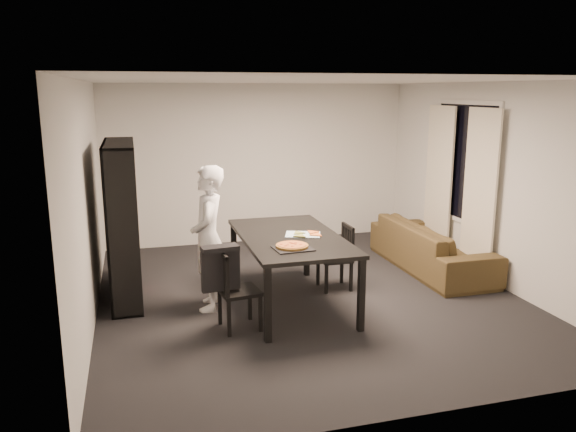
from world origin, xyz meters
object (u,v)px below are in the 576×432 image
object	(u,v)px
dining_table	(290,242)
chair_right	(341,252)
sofa	(431,246)
person	(208,238)
bookshelf	(123,221)
chair_left	(232,285)
pepperoni_pizza	(292,246)
baking_tray	(293,248)

from	to	relation	value
dining_table	chair_right	bearing A→B (deg)	24.88
chair_right	sofa	xyz separation A→B (m)	(1.53, 0.40, -0.14)
person	dining_table	bearing A→B (deg)	92.97
bookshelf	person	distance (m)	1.15
person	chair_left	bearing A→B (deg)	23.03
pepperoni_pizza	sofa	size ratio (longest dim) A/B	0.16
chair_left	chair_right	xyz separation A→B (m)	(1.56, 0.90, -0.02)
person	pepperoni_pizza	distance (m)	1.04
bookshelf	dining_table	size ratio (longest dim) A/B	0.94
chair_right	person	bearing A→B (deg)	-82.67
person	chair_right	bearing A→B (deg)	108.56
bookshelf	dining_table	bearing A→B (deg)	-22.91
person	baking_tray	world-z (taller)	person
baking_tray	dining_table	bearing A→B (deg)	77.11
pepperoni_pizza	bookshelf	bearing A→B (deg)	143.17
chair_right	sofa	world-z (taller)	chair_right
chair_right	pepperoni_pizza	world-z (taller)	pepperoni_pizza
dining_table	baking_tray	distance (m)	0.58
pepperoni_pizza	sofa	bearing A→B (deg)	27.68
baking_tray	sofa	xyz separation A→B (m)	(2.42, 1.31, -0.52)
dining_table	pepperoni_pizza	bearing A→B (deg)	-103.76
chair_left	chair_right	size ratio (longest dim) A/B	1.04
bookshelf	chair_left	xyz separation A→B (m)	(1.08, -1.33, -0.46)
dining_table	sofa	xyz separation A→B (m)	(2.29, 0.75, -0.44)
chair_right	chair_left	bearing A→B (deg)	-60.11
chair_left	pepperoni_pizza	xyz separation A→B (m)	(0.67, 0.03, 0.37)
bookshelf	baking_tray	bearing A→B (deg)	-37.68
dining_table	sofa	distance (m)	2.45
pepperoni_pizza	sofa	world-z (taller)	pepperoni_pizza
pepperoni_pizza	chair_right	bearing A→B (deg)	44.31
dining_table	person	size ratio (longest dim) A/B	1.20
bookshelf	sofa	xyz separation A→B (m)	(4.17, -0.04, -0.62)
person	sofa	distance (m)	3.33
chair_left	sofa	bearing A→B (deg)	-74.41
dining_table	person	bearing A→B (deg)	171.80
bookshelf	person	bearing A→B (deg)	-35.00
dining_table	pepperoni_pizza	size ratio (longest dim) A/B	5.75
chair_right	pepperoni_pizza	xyz separation A→B (m)	(-0.89, -0.87, 0.39)
baking_tray	sofa	bearing A→B (deg)	28.42
dining_table	baking_tray	world-z (taller)	baking_tray
chair_left	baking_tray	world-z (taller)	chair_left
bookshelf	baking_tray	xyz separation A→B (m)	(1.75, -1.35, -0.11)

